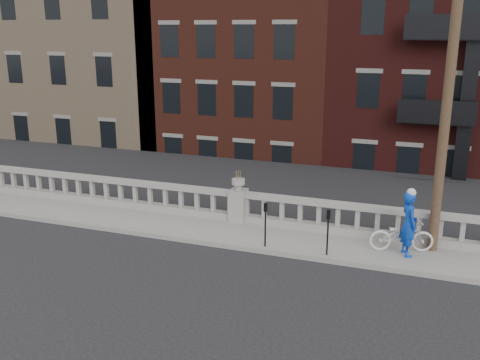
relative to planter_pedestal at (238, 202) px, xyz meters
The scene contains 10 objects.
ground 4.04m from the planter_pedestal, 90.00° to the right, with size 120.00×120.00×0.00m, color black.
sidewalk 1.21m from the planter_pedestal, 90.00° to the right, with size 32.00×2.20×0.15m, color gray.
balustrade 0.19m from the planter_pedestal, ahead, with size 28.00×0.34×1.03m.
planter_pedestal is the anchor object (origin of this frame).
lower_level 19.19m from the planter_pedestal, 88.31° to the left, with size 80.00×44.00×20.80m.
utility_pole 7.61m from the planter_pedestal, ahead, with size 1.60×0.28×10.00m.
parking_meter_c 2.35m from the planter_pedestal, 50.07° to the right, with size 0.10×0.09×1.36m.
parking_meter_d 3.82m from the planter_pedestal, 28.15° to the right, with size 0.10×0.09×1.36m.
bicycle 5.39m from the planter_pedestal, ahead, with size 0.64×1.83×0.96m, color silver.
cyclist 5.60m from the planter_pedestal, 10.37° to the right, with size 0.69×0.45×1.88m, color #0C39B4.
Camera 1 is at (5.85, -12.04, 6.40)m, focal length 40.00 mm.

